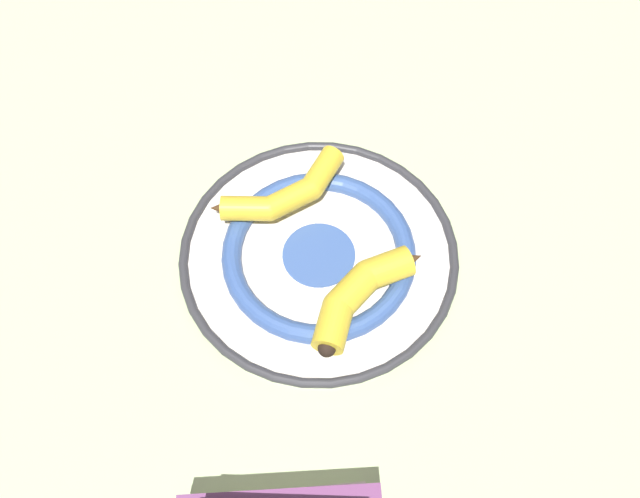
{
  "coord_description": "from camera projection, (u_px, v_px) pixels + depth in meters",
  "views": [
    {
      "loc": [
        -0.46,
        -0.05,
        0.85
      ],
      "look_at": [
        -0.0,
        -0.0,
        0.04
      ],
      "focal_mm": 42.0,
      "sensor_mm": 36.0,
      "label": 1
    }
  ],
  "objects": [
    {
      "name": "banana_b",
      "position": [
        360.0,
        292.0,
        0.89
      ],
      "size": [
        0.16,
        0.13,
        0.04
      ],
      "rotation": [
        0.0,
        0.0,
        -3.75
      ],
      "color": "gold",
      "rests_on": "decorative_bowl"
    },
    {
      "name": "ground_plane",
      "position": [
        319.0,
        262.0,
        0.97
      ],
      "size": [
        2.8,
        2.8,
        0.0
      ],
      "primitive_type": "plane",
      "color": "#B2C693"
    },
    {
      "name": "banana_a",
      "position": [
        285.0,
        194.0,
        0.96
      ],
      "size": [
        0.13,
        0.16,
        0.03
      ],
      "rotation": [
        0.0,
        0.0,
        -0.92
      ],
      "color": "gold",
      "rests_on": "decorative_bowl"
    },
    {
      "name": "decorative_bowl",
      "position": [
        320.0,
        257.0,
        0.96
      ],
      "size": [
        0.36,
        0.36,
        0.03
      ],
      "color": "white",
      "rests_on": "ground_plane"
    }
  ]
}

